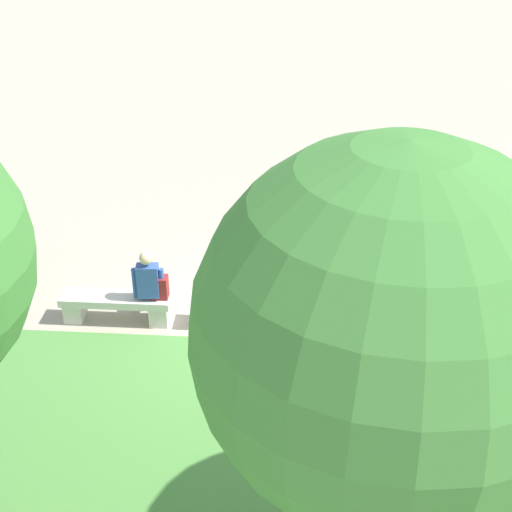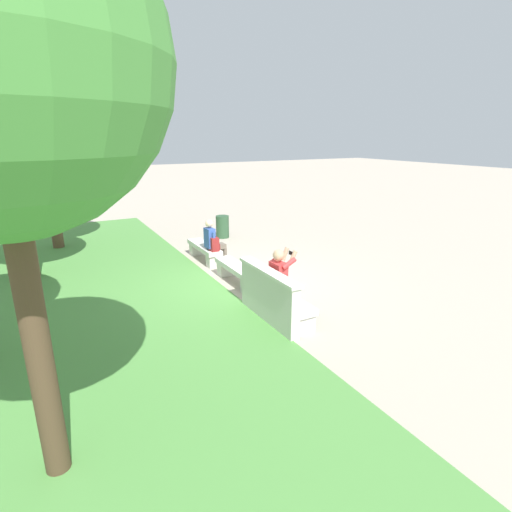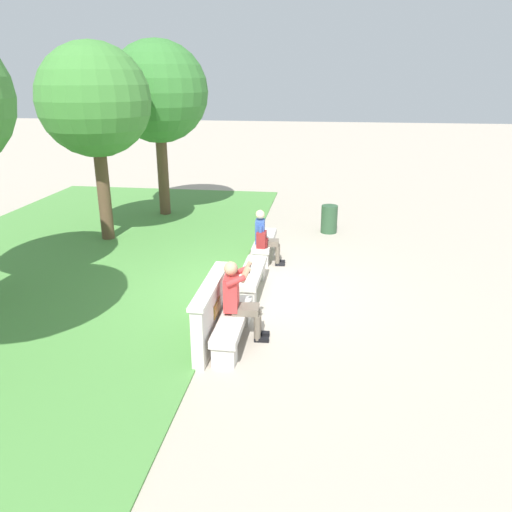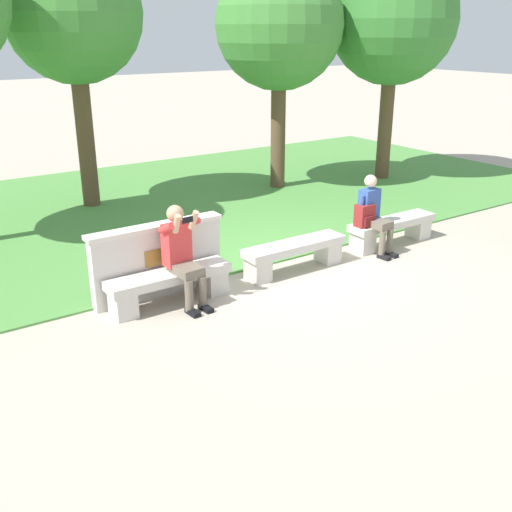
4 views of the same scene
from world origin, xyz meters
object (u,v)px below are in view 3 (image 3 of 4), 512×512
object	(u,v)px
bench_main	(233,326)
tree_behind_wall	(94,101)
bench_mid	(265,244)
person_distant	(265,236)
bench_near	(252,277)
tree_right_background	(158,93)
backpack	(262,240)
person_photographer	(239,296)
trash_bin	(329,219)

from	to	relation	value
bench_main	tree_behind_wall	bearing A→B (deg)	41.06
bench_mid	person_distant	distance (m)	0.65
bench_near	tree_right_background	distance (m)	7.24
backpack	bench_main	bearing A→B (deg)	179.63
bench_main	backpack	bearing A→B (deg)	-0.37
person_distant	tree_right_background	size ratio (longest dim) A/B	0.25
bench_mid	person_photographer	world-z (taller)	person_photographer
trash_bin	bench_main	bearing A→B (deg)	166.56
person_photographer	trash_bin	world-z (taller)	person_photographer
person_photographer	tree_behind_wall	world-z (taller)	tree_behind_wall
trash_bin	person_distant	bearing A→B (deg)	151.80
bench_near	person_photographer	size ratio (longest dim) A/B	1.27
bench_near	tree_right_background	size ratio (longest dim) A/B	0.33
tree_right_background	backpack	bearing A→B (deg)	-138.68
tree_right_background	trash_bin	bearing A→B (deg)	-103.48
person_distant	trash_bin	bearing A→B (deg)	-28.20
backpack	trash_bin	size ratio (longest dim) A/B	0.57
backpack	tree_right_background	xyz separation A→B (m)	(4.02, 3.54, 2.96)
person_distant	tree_behind_wall	size ratio (longest dim) A/B	0.26
bench_main	bench_mid	xyz separation A→B (m)	(4.12, 0.00, 0.00)
bench_main	bench_near	bearing A→B (deg)	0.00
bench_near	backpack	world-z (taller)	backpack
bench_mid	backpack	world-z (taller)	backpack
bench_near	tree_right_background	xyz separation A→B (m)	(5.41, 3.51, 3.29)
bench_main	tree_right_background	distance (m)	8.89
bench_main	bench_near	xyz separation A→B (m)	(2.06, 0.00, 0.00)
backpack	trash_bin	distance (m)	3.19
person_photographer	backpack	xyz separation A→B (m)	(3.30, 0.06, -0.11)
tree_behind_wall	bench_main	bearing A→B (deg)	-138.94
bench_near	person_distant	distance (m)	1.58
backpack	person_distant	bearing A→B (deg)	-16.65
backpack	trash_bin	xyz separation A→B (m)	(2.82, -1.48, -0.25)
bench_near	tree_behind_wall	size ratio (longest dim) A/B	0.35
trash_bin	tree_behind_wall	bearing A→B (deg)	103.99
bench_near	person_distant	xyz separation A→B (m)	(1.54, -0.07, 0.38)
bench_main	trash_bin	size ratio (longest dim) A/B	2.24
bench_near	trash_bin	distance (m)	4.47
bench_mid	tree_behind_wall	xyz separation A→B (m)	(0.72, 4.22, 3.17)
tree_right_background	person_photographer	bearing A→B (deg)	-153.87
tree_behind_wall	trash_bin	xyz separation A→B (m)	(1.43, -5.72, -3.09)
tree_behind_wall	person_photographer	bearing A→B (deg)	-137.50
tree_behind_wall	trash_bin	world-z (taller)	tree_behind_wall
bench_main	bench_mid	world-z (taller)	same
person_photographer	bench_near	bearing A→B (deg)	2.33
person_photographer	tree_right_background	distance (m)	8.64
bench_near	backpack	size ratio (longest dim) A/B	3.93
bench_near	backpack	xyz separation A→B (m)	(1.39, -0.02, 0.33)
bench_mid	tree_right_background	xyz separation A→B (m)	(3.35, 3.51, 3.29)
bench_main	trash_bin	distance (m)	6.45
bench_near	bench_mid	xyz separation A→B (m)	(2.06, 0.00, 0.00)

